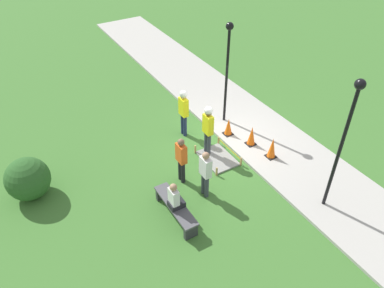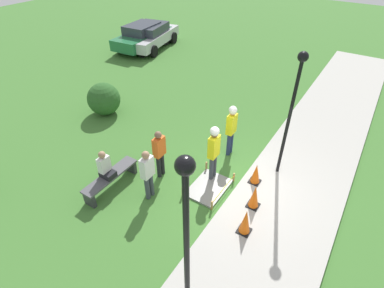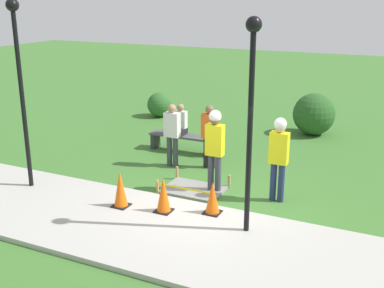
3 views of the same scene
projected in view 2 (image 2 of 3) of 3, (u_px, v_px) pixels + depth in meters
The scene contains 17 objects.
ground_plane at pixel (240, 184), 9.40m from camera, with size 60.00×60.00×0.00m, color #3D702D.
sidewalk at pixel (286, 202), 8.72m from camera, with size 28.00×2.96×0.10m.
wet_concrete_patch at pixel (209, 187), 9.22m from camera, with size 1.43×1.05×0.33m.
traffic_cone_near_patch at pixel (245, 221), 7.61m from camera, with size 0.34×0.34×0.78m.
traffic_cone_far_patch at pixel (254, 196), 8.32m from camera, with size 0.34×0.34×0.75m.
traffic_cone_sidewalk_edge at pixel (256, 174), 9.13m from camera, with size 0.34×0.34×0.68m.
park_bench at pixel (111, 178), 9.07m from camera, with size 1.93×0.44×0.51m.
person_seated_on_bench at pixel (105, 167), 8.75m from camera, with size 0.36×0.44×0.89m.
worker_supervisor at pixel (214, 149), 8.90m from camera, with size 0.40×0.28×1.95m.
worker_assistant at pixel (231, 126), 9.95m from camera, with size 0.40×0.27×1.90m.
bystander_in_orange_shirt at pixel (159, 151), 9.17m from camera, with size 0.40×0.22×1.68m.
bystander_in_gray_shirt at pixel (148, 172), 8.41m from camera, with size 0.40×0.22×1.69m.
lamppost_near at pixel (293, 100), 8.20m from camera, with size 0.28×0.28×3.95m.
lamppost_far at pixel (186, 233), 4.53m from camera, with size 0.28×0.28×4.21m.
parked_car_green at pixel (143, 36), 18.91m from camera, with size 4.38×2.24×1.53m.
parked_car_silver at pixel (150, 35), 19.06m from camera, with size 4.84×2.85×1.46m.
shrub_rounded_near at pixel (104, 99), 12.45m from camera, with size 1.36×1.36×1.36m.
Camera 2 is at (-6.51, -2.44, 6.62)m, focal length 28.00 mm.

